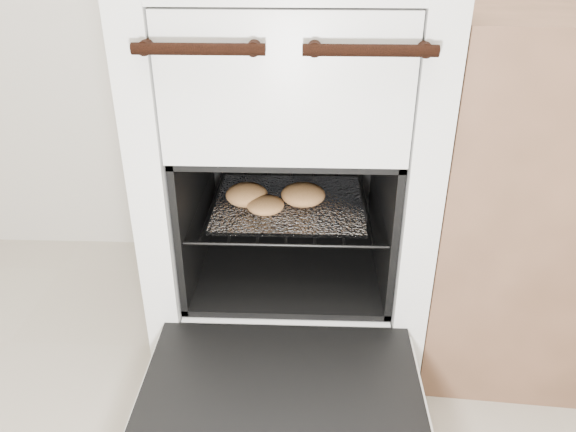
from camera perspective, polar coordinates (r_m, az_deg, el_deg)
name	(u,v)px	position (r m, az deg, el deg)	size (l,w,h in m)	color
stove	(290,170)	(1.35, 0.24, 4.73)	(0.59, 0.66, 0.91)	silver
oven_door	(280,403)	(1.07, -0.77, -18.50)	(0.53, 0.41, 0.04)	black
oven_rack	(289,202)	(1.31, 0.13, 1.44)	(0.43, 0.41, 0.01)	black
foil_sheet	(289,203)	(1.29, 0.10, 1.29)	(0.34, 0.30, 0.01)	white
baked_rolls	(274,197)	(1.26, -1.46, 1.97)	(0.25, 0.17, 0.05)	tan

